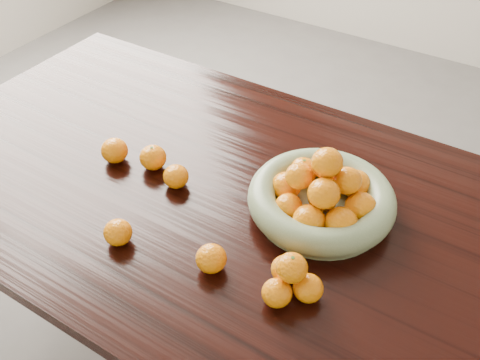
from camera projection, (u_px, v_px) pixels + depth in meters
The scene contains 8 objects.
dining_table at pixel (253, 229), 1.39m from camera, with size 2.00×1.00×0.75m.
fruit_bowl at pixel (322, 197), 1.28m from camera, with size 0.36×0.36×0.18m.
orange_pyramid at pixel (291, 279), 1.10m from camera, with size 0.13×0.13×0.11m.
loose_orange_0 at pixel (153, 158), 1.41m from camera, with size 0.07×0.07×0.07m, color orange.
loose_orange_1 at pixel (118, 232), 1.21m from camera, with size 0.07×0.07×0.06m, color orange.
loose_orange_2 at pixel (211, 258), 1.15m from camera, with size 0.07×0.07×0.06m, color orange.
loose_orange_3 at pixel (115, 150), 1.44m from camera, with size 0.07×0.07×0.07m, color orange.
loose_orange_4 at pixel (176, 176), 1.36m from camera, with size 0.07×0.07×0.06m, color orange.
Camera 1 is at (0.48, -0.84, 1.67)m, focal length 40.00 mm.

